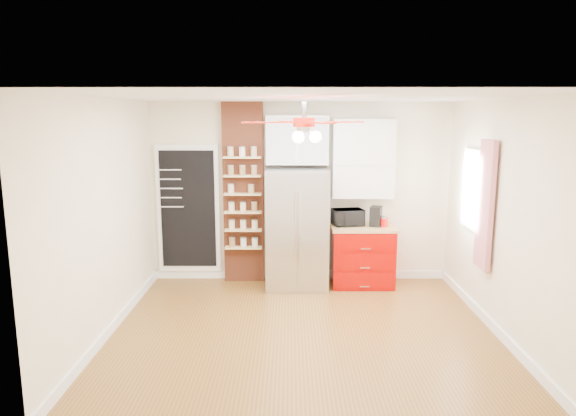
{
  "coord_description": "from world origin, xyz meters",
  "views": [
    {
      "loc": [
        -0.16,
        -5.69,
        2.51
      ],
      "look_at": [
        -0.18,
        0.9,
        1.31
      ],
      "focal_mm": 32.0,
      "sensor_mm": 36.0,
      "label": 1
    }
  ],
  "objects_px": {
    "toaster_oven": "(348,217)",
    "pantry_jar_oats": "(231,189)",
    "ceiling_fan": "(304,123)",
    "canister_left": "(384,223)",
    "fridge": "(297,228)",
    "coffee_maker": "(376,216)",
    "red_cabinet": "(362,255)"
  },
  "relations": [
    {
      "from": "fridge",
      "to": "canister_left",
      "type": "bearing_deg",
      "value": -0.6
    },
    {
      "from": "coffee_maker",
      "to": "ceiling_fan",
      "type": "bearing_deg",
      "value": -104.17
    },
    {
      "from": "fridge",
      "to": "ceiling_fan",
      "type": "xyz_separation_m",
      "value": [
        0.05,
        -1.63,
        1.55
      ]
    },
    {
      "from": "pantry_jar_oats",
      "to": "coffee_maker",
      "type": "bearing_deg",
      "value": -2.76
    },
    {
      "from": "ceiling_fan",
      "to": "toaster_oven",
      "type": "bearing_deg",
      "value": 67.95
    },
    {
      "from": "fridge",
      "to": "toaster_oven",
      "type": "bearing_deg",
      "value": 7.43
    },
    {
      "from": "ceiling_fan",
      "to": "coffee_maker",
      "type": "height_order",
      "value": "ceiling_fan"
    },
    {
      "from": "red_cabinet",
      "to": "pantry_jar_oats",
      "type": "xyz_separation_m",
      "value": [
        -1.94,
        0.11,
        0.98
      ]
    },
    {
      "from": "canister_left",
      "to": "toaster_oven",
      "type": "bearing_deg",
      "value": 167.73
    },
    {
      "from": "canister_left",
      "to": "pantry_jar_oats",
      "type": "bearing_deg",
      "value": 175.52
    },
    {
      "from": "ceiling_fan",
      "to": "toaster_oven",
      "type": "distance_m",
      "value": 2.33
    },
    {
      "from": "toaster_oven",
      "to": "canister_left",
      "type": "height_order",
      "value": "toaster_oven"
    },
    {
      "from": "coffee_maker",
      "to": "canister_left",
      "type": "distance_m",
      "value": 0.15
    },
    {
      "from": "toaster_oven",
      "to": "pantry_jar_oats",
      "type": "relative_size",
      "value": 3.46
    },
    {
      "from": "red_cabinet",
      "to": "coffee_maker",
      "type": "bearing_deg",
      "value": 2.77
    },
    {
      "from": "fridge",
      "to": "coffee_maker",
      "type": "height_order",
      "value": "fridge"
    },
    {
      "from": "ceiling_fan",
      "to": "pantry_jar_oats",
      "type": "bearing_deg",
      "value": 119.76
    },
    {
      "from": "toaster_oven",
      "to": "coffee_maker",
      "type": "xyz_separation_m",
      "value": [
        0.41,
        -0.04,
        0.02
      ]
    },
    {
      "from": "coffee_maker",
      "to": "pantry_jar_oats",
      "type": "bearing_deg",
      "value": -163.69
    },
    {
      "from": "red_cabinet",
      "to": "toaster_oven",
      "type": "bearing_deg",
      "value": 167.76
    },
    {
      "from": "red_cabinet",
      "to": "pantry_jar_oats",
      "type": "bearing_deg",
      "value": 176.71
    },
    {
      "from": "canister_left",
      "to": "fridge",
      "type": "bearing_deg",
      "value": 179.4
    },
    {
      "from": "coffee_maker",
      "to": "canister_left",
      "type": "height_order",
      "value": "coffee_maker"
    },
    {
      "from": "red_cabinet",
      "to": "pantry_jar_oats",
      "type": "relative_size",
      "value": 7.46
    },
    {
      "from": "fridge",
      "to": "red_cabinet",
      "type": "relative_size",
      "value": 1.86
    },
    {
      "from": "red_cabinet",
      "to": "toaster_oven",
      "type": "xyz_separation_m",
      "value": [
        -0.22,
        0.05,
        0.57
      ]
    },
    {
      "from": "fridge",
      "to": "ceiling_fan",
      "type": "distance_m",
      "value": 2.25
    },
    {
      "from": "ceiling_fan",
      "to": "canister_left",
      "type": "height_order",
      "value": "ceiling_fan"
    },
    {
      "from": "canister_left",
      "to": "red_cabinet",
      "type": "bearing_deg",
      "value": 167.71
    },
    {
      "from": "red_cabinet",
      "to": "toaster_oven",
      "type": "relative_size",
      "value": 2.16
    },
    {
      "from": "red_cabinet",
      "to": "canister_left",
      "type": "relative_size",
      "value": 7.27
    },
    {
      "from": "coffee_maker",
      "to": "canister_left",
      "type": "xyz_separation_m",
      "value": [
        0.1,
        -0.07,
        -0.08
      ]
    }
  ]
}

